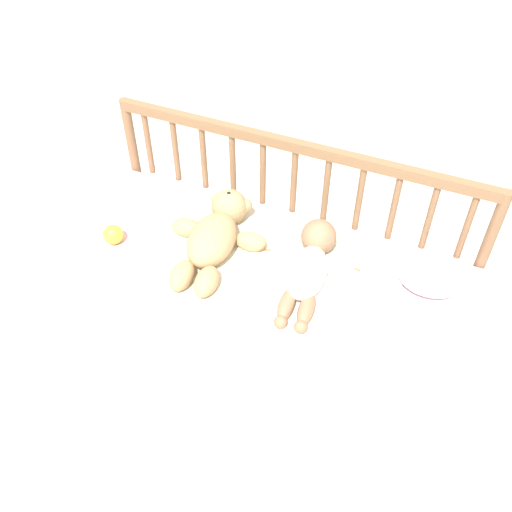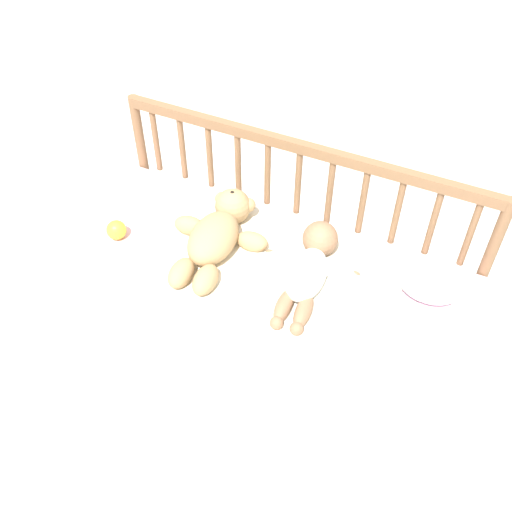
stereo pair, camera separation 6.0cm
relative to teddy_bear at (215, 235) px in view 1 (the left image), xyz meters
name	(u,v)px [view 1 (the left image)]	position (x,y,z in m)	size (l,w,h in m)	color
ground_plane	(255,363)	(0.16, -0.05, -0.55)	(12.00, 12.00, 0.00)	silver
crib_mattress	(255,321)	(0.16, -0.05, -0.30)	(1.32, 0.60, 0.50)	#EDB7C6
crib_rail	(293,195)	(0.16, 0.27, 0.02)	(1.32, 0.04, 0.79)	brown
blanket	(259,268)	(0.17, -0.03, -0.05)	(0.86, 0.53, 0.01)	silver
teddy_bear	(215,235)	(0.00, 0.00, 0.00)	(0.34, 0.45, 0.12)	tan
baby	(310,266)	(0.32, 0.00, -0.01)	(0.33, 0.42, 0.11)	white
small_pillow	(429,279)	(0.67, 0.11, -0.02)	(0.18, 0.14, 0.06)	silver
toy_ball	(113,235)	(-0.32, -0.11, -0.02)	(0.07, 0.07, 0.07)	yellow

